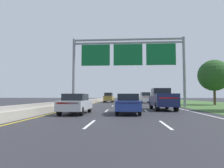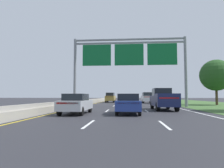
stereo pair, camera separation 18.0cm
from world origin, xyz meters
name	(u,v)px [view 2 (the right image)]	position (x,y,z in m)	size (l,w,h in m)	color
ground_plane	(127,104)	(0.00, 35.00, 0.00)	(220.00, 220.00, 0.00)	#2B2B30
lane_striping	(127,104)	(0.00, 34.54, 0.00)	(11.96, 106.00, 0.01)	white
grass_verge_right	(211,104)	(13.95, 35.00, 0.01)	(14.00, 110.00, 0.02)	#3D602D
median_barrier_concrete	(90,102)	(-6.60, 35.00, 0.35)	(0.60, 110.00, 0.85)	#A8A399
overhead_sign_gantry	(129,57)	(0.30, 26.77, 6.52)	(15.06, 0.42, 9.21)	gray
pickup_truck_navy	(163,99)	(3.64, 20.86, 1.07)	(2.09, 5.43, 2.20)	#161E47
car_blue_centre_lane_sedan	(128,103)	(0.13, 16.26, 0.82)	(1.83, 4.40, 1.57)	navy
car_white_right_lane_suv	(147,97)	(3.87, 40.21, 1.10)	(2.02, 4.75, 2.11)	silver
car_gold_left_lane_suv	(110,97)	(-3.65, 43.64, 1.10)	(2.00, 4.74, 2.11)	#A38438
car_silver_left_lane_sedan	(76,103)	(-3.95, 15.93, 0.82)	(1.87, 4.42, 1.57)	#B2B5BA
roadside_tree_mid	(216,75)	(13.81, 32.35, 4.62)	(4.86, 4.86, 7.06)	#4C3823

